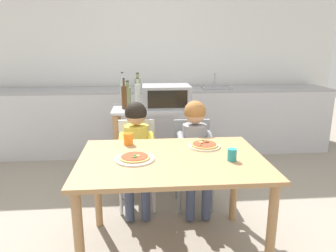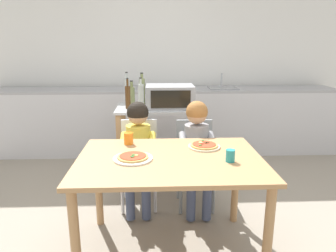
# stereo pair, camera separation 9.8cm
# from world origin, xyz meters

# --- Properties ---
(ground_plane) EXTENTS (10.95, 10.95, 0.00)m
(ground_plane) POSITION_xyz_m (0.00, 1.07, 0.00)
(ground_plane) COLOR gray
(back_wall_tiled) EXTENTS (5.47, 0.12, 2.70)m
(back_wall_tiled) POSITION_xyz_m (0.00, 2.73, 1.35)
(back_wall_tiled) COLOR white
(back_wall_tiled) RESTS_ON ground
(kitchen_counter) EXTENTS (4.93, 0.60, 1.11)m
(kitchen_counter) POSITION_xyz_m (0.00, 2.32, 0.46)
(kitchen_counter) COLOR silver
(kitchen_counter) RESTS_ON ground
(kitchen_island_cart) EXTENTS (0.93, 0.58, 0.86)m
(kitchen_island_cart) POSITION_xyz_m (-0.04, 1.26, 0.57)
(kitchen_island_cart) COLOR #B7BABF
(kitchen_island_cart) RESTS_ON ground
(toaster_oven) EXTENTS (0.50, 0.38, 0.23)m
(toaster_oven) POSITION_xyz_m (0.06, 1.23, 0.98)
(toaster_oven) COLOR #999BA0
(toaster_oven) RESTS_ON kitchen_island_cart
(bottle_squat_spirits) EXTENTS (0.05, 0.05, 0.36)m
(bottle_squat_spirits) POSITION_xyz_m (-0.41, 1.44, 1.02)
(bottle_squat_spirits) COLOR #ADB7B2
(bottle_squat_spirits) RESTS_ON kitchen_island_cart
(bottle_tall_green_wine) EXTENTS (0.06, 0.06, 0.34)m
(bottle_tall_green_wine) POSITION_xyz_m (-0.24, 1.05, 1.00)
(bottle_tall_green_wine) COLOR #ADB7B2
(bottle_tall_green_wine) RESTS_ON kitchen_island_cart
(bottle_clear_vinegar) EXTENTS (0.06, 0.06, 0.32)m
(bottle_clear_vinegar) POSITION_xyz_m (-0.38, 1.18, 0.99)
(bottle_clear_vinegar) COLOR #4C2D14
(bottle_clear_vinegar) RESTS_ON kitchen_island_cart
(bottle_brown_beer) EXTENTS (0.06, 0.06, 0.35)m
(bottle_brown_beer) POSITION_xyz_m (-0.24, 1.43, 1.02)
(bottle_brown_beer) COLOR olive
(bottle_brown_beer) RESTS_ON kitchen_island_cart
(bottle_dark_olive_oil) EXTENTS (0.06, 0.06, 0.28)m
(bottle_dark_olive_oil) POSITION_xyz_m (-0.35, 1.34, 0.98)
(bottle_dark_olive_oil) COLOR olive
(bottle_dark_olive_oil) RESTS_ON kitchen_island_cart
(dining_table) EXTENTS (1.29, 0.91, 0.75)m
(dining_table) POSITION_xyz_m (0.00, 0.00, 0.65)
(dining_table) COLOR #AD7F51
(dining_table) RESTS_ON ground
(dining_chair_left) EXTENTS (0.36, 0.36, 0.81)m
(dining_chair_left) POSITION_xyz_m (-0.26, 0.76, 0.48)
(dining_chair_left) COLOR silver
(dining_chair_left) RESTS_ON ground
(dining_chair_right) EXTENTS (0.36, 0.36, 0.81)m
(dining_chair_right) POSITION_xyz_m (0.27, 0.73, 0.48)
(dining_chair_right) COLOR gray
(dining_chair_right) RESTS_ON ground
(child_in_yellow_shirt) EXTENTS (0.32, 0.42, 1.00)m
(child_in_yellow_shirt) POSITION_xyz_m (-0.26, 0.64, 0.66)
(child_in_yellow_shirt) COLOR #424C6B
(child_in_yellow_shirt) RESTS_ON ground
(child_in_grey_shirt) EXTENTS (0.32, 0.42, 1.01)m
(child_in_grey_shirt) POSITION_xyz_m (0.27, 0.61, 0.66)
(child_in_grey_shirt) COLOR #424C6B
(child_in_grey_shirt) RESTS_ON ground
(pizza_plate_white) EXTENTS (0.27, 0.27, 0.03)m
(pizza_plate_white) POSITION_xyz_m (-0.26, -0.02, 0.76)
(pizza_plate_white) COLOR white
(pizza_plate_white) RESTS_ON dining_table
(pizza_plate_cream) EXTENTS (0.24, 0.24, 0.03)m
(pizza_plate_cream) POSITION_xyz_m (0.27, 0.21, 0.76)
(pizza_plate_cream) COLOR beige
(pizza_plate_cream) RESTS_ON dining_table
(drinking_cup_teal) EXTENTS (0.06, 0.06, 0.08)m
(drinking_cup_teal) POSITION_xyz_m (0.40, -0.09, 0.79)
(drinking_cup_teal) COLOR teal
(drinking_cup_teal) RESTS_ON dining_table
(drinking_cup_orange) EXTENTS (0.07, 0.07, 0.09)m
(drinking_cup_orange) POSITION_xyz_m (-0.31, 0.32, 0.80)
(drinking_cup_orange) COLOR orange
(drinking_cup_orange) RESTS_ON dining_table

